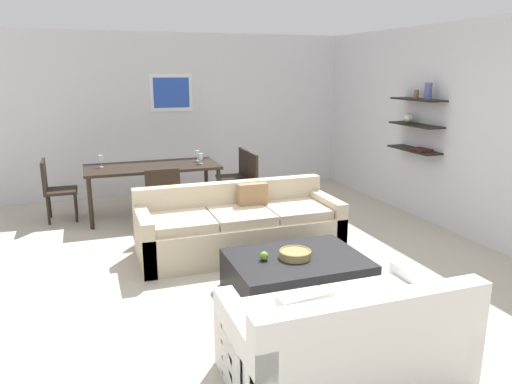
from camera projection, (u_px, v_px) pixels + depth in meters
name	position (u px, v px, depth m)	size (l,w,h in m)	color
ground_plane	(240.00, 263.00, 5.45)	(18.00, 18.00, 0.00)	#BCB29E
back_wall_unit	(194.00, 114.00, 8.44)	(8.40, 0.09, 2.70)	silver
right_wall_shelf_unit	(436.00, 126.00, 6.65)	(0.34, 8.20, 2.70)	silver
sofa_beige	(239.00, 228.00, 5.72)	(2.35, 0.90, 0.78)	beige
loveseat_white	(345.00, 341.00, 3.35)	(1.62, 0.90, 0.78)	white
coffee_table	(296.00, 276.00, 4.65)	(1.26, 0.93, 0.38)	black
decorative_bowl	(295.00, 254.00, 4.58)	(0.31, 0.31, 0.07)	#99844C
apple_on_coffee_table	(264.00, 256.00, 4.52)	(0.08, 0.08, 0.08)	#669E2D
dining_table	(152.00, 170.00, 7.07)	(1.90, 0.88, 0.75)	black
dining_chair_foot	(162.00, 196.00, 6.34)	(0.44, 0.44, 0.88)	black
dining_chair_right_far	(237.00, 173.00, 7.73)	(0.44, 0.44, 0.88)	black
dining_chair_left_far	(54.00, 186.00, 6.85)	(0.44, 0.44, 0.88)	black
dining_chair_right_near	(245.00, 178.00, 7.37)	(0.44, 0.44, 0.88)	black
wine_glass_left_far	(101.00, 159.00, 6.89)	(0.07, 0.07, 0.18)	silver
wine_glass_right_near	(201.00, 157.00, 7.15)	(0.07, 0.07, 0.15)	silver
wine_glass_right_far	(197.00, 154.00, 7.35)	(0.06, 0.06, 0.17)	silver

